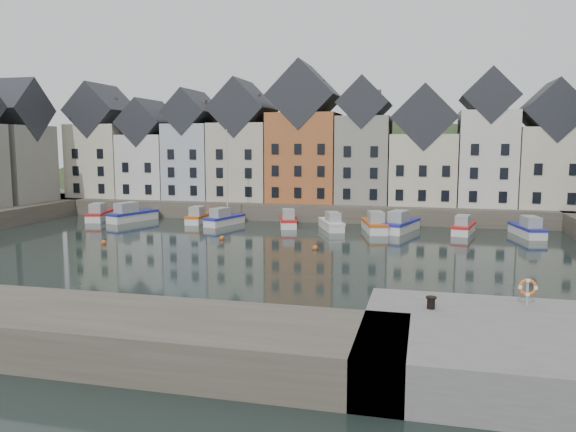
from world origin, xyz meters
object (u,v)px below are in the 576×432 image
(mooring_bollard, at_px, (431,302))
(boat_a, at_px, (100,214))
(boat_d, at_px, (224,219))
(life_ring_post, at_px, (528,288))

(mooring_bollard, bearing_deg, boat_a, 137.85)
(boat_d, height_order, life_ring_post, boat_d)
(boat_d, relative_size, life_ring_post, 8.69)
(boat_a, bearing_deg, life_ring_post, -53.55)
(life_ring_post, bearing_deg, boat_d, 128.84)
(boat_d, distance_m, mooring_bollard, 42.58)
(boat_a, relative_size, life_ring_post, 5.04)
(boat_a, bearing_deg, boat_d, -16.23)
(life_ring_post, bearing_deg, mooring_bollard, -161.02)
(mooring_bollard, bearing_deg, boat_d, 123.07)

